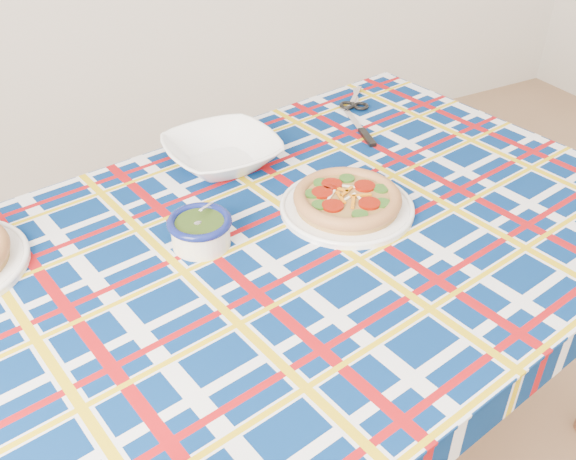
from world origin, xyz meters
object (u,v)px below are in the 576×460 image
main_focaccia_plate (347,199)px  serving_bowl (222,153)px  dining_table (287,271)px  pesto_bowl (200,229)px

main_focaccia_plate → serving_bowl: 0.33m
dining_table → serving_bowl: bearing=77.8°
serving_bowl → pesto_bowl: bearing=-121.2°
pesto_bowl → serving_bowl: size_ratio=0.48×
dining_table → pesto_bowl: size_ratio=13.62×
dining_table → main_focaccia_plate: (0.16, 0.04, 0.10)m
pesto_bowl → serving_bowl: bearing=58.8°
pesto_bowl → serving_bowl: 0.30m
dining_table → main_focaccia_plate: 0.19m
dining_table → main_focaccia_plate: size_ratio=5.85×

